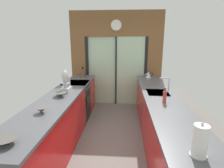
{
  "coord_description": "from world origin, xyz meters",
  "views": [
    {
      "loc": [
        0.23,
        -2.77,
        1.9
      ],
      "look_at": [
        -0.01,
        0.79,
        1.01
      ],
      "focal_mm": 28.32,
      "sensor_mm": 36.0,
      "label": 1
    }
  ],
  "objects_px": {
    "knife_block": "(83,73)",
    "oven_range": "(77,101)",
    "stand_mixer": "(66,83)",
    "mixing_bowl_near": "(6,141)",
    "mixing_bowl_far": "(60,95)",
    "soap_bottle": "(165,97)",
    "kettle": "(148,75)",
    "mixing_bowl_mid": "(42,110)",
    "paper_towel_roll": "(200,141)"
  },
  "relations": [
    {
      "from": "mixing_bowl_far",
      "to": "paper_towel_roll",
      "type": "bearing_deg",
      "value": -40.86
    },
    {
      "from": "mixing_bowl_far",
      "to": "soap_bottle",
      "type": "bearing_deg",
      "value": -6.06
    },
    {
      "from": "oven_range",
      "to": "stand_mixer",
      "type": "bearing_deg",
      "value": -88.61
    },
    {
      "from": "mixing_bowl_mid",
      "to": "kettle",
      "type": "bearing_deg",
      "value": 54.58
    },
    {
      "from": "mixing_bowl_near",
      "to": "oven_range",
      "type": "bearing_deg",
      "value": 90.41
    },
    {
      "from": "mixing_bowl_mid",
      "to": "knife_block",
      "type": "height_order",
      "value": "knife_block"
    },
    {
      "from": "oven_range",
      "to": "paper_towel_roll",
      "type": "distance_m",
      "value": 3.25
    },
    {
      "from": "oven_range",
      "to": "mixing_bowl_mid",
      "type": "xyz_separation_m",
      "value": [
        0.02,
        -1.82,
        0.51
      ]
    },
    {
      "from": "mixing_bowl_mid",
      "to": "paper_towel_roll",
      "type": "distance_m",
      "value": 1.96
    },
    {
      "from": "mixing_bowl_near",
      "to": "knife_block",
      "type": "relative_size",
      "value": 0.79
    },
    {
      "from": "mixing_bowl_near",
      "to": "stand_mixer",
      "type": "bearing_deg",
      "value": 90.0
    },
    {
      "from": "mixing_bowl_near",
      "to": "soap_bottle",
      "type": "distance_m",
      "value": 2.2
    },
    {
      "from": "mixing_bowl_mid",
      "to": "stand_mixer",
      "type": "distance_m",
      "value": 1.06
    },
    {
      "from": "stand_mixer",
      "to": "soap_bottle",
      "type": "bearing_deg",
      "value": -16.35
    },
    {
      "from": "knife_block",
      "to": "oven_range",
      "type": "bearing_deg",
      "value": -91.54
    },
    {
      "from": "oven_range",
      "to": "paper_towel_roll",
      "type": "height_order",
      "value": "paper_towel_roll"
    },
    {
      "from": "mixing_bowl_far",
      "to": "knife_block",
      "type": "relative_size",
      "value": 0.75
    },
    {
      "from": "mixing_bowl_mid",
      "to": "mixing_bowl_far",
      "type": "xyz_separation_m",
      "value": [
        -0.0,
        0.72,
        -0.0
      ]
    },
    {
      "from": "knife_block",
      "to": "stand_mixer",
      "type": "distance_m",
      "value": 1.45
    },
    {
      "from": "mixing_bowl_far",
      "to": "stand_mixer",
      "type": "xyz_separation_m",
      "value": [
        0.0,
        0.33,
        0.12
      ]
    },
    {
      "from": "knife_block",
      "to": "mixing_bowl_mid",
      "type": "bearing_deg",
      "value": -90.0
    },
    {
      "from": "soap_bottle",
      "to": "oven_range",
      "type": "bearing_deg",
      "value": 144.51
    },
    {
      "from": "oven_range",
      "to": "kettle",
      "type": "bearing_deg",
      "value": 20.91
    },
    {
      "from": "knife_block",
      "to": "mixing_bowl_far",
      "type": "bearing_deg",
      "value": -90.0
    },
    {
      "from": "mixing_bowl_mid",
      "to": "kettle",
      "type": "xyz_separation_m",
      "value": [
        1.78,
        2.51,
        0.04
      ]
    },
    {
      "from": "mixing_bowl_far",
      "to": "knife_block",
      "type": "bearing_deg",
      "value": 90.0
    },
    {
      "from": "mixing_bowl_far",
      "to": "oven_range",
      "type": "bearing_deg",
      "value": 90.97
    },
    {
      "from": "knife_block",
      "to": "mixing_bowl_near",
      "type": "bearing_deg",
      "value": -90.0
    },
    {
      "from": "oven_range",
      "to": "mixing_bowl_near",
      "type": "bearing_deg",
      "value": -89.59
    },
    {
      "from": "stand_mixer",
      "to": "paper_towel_roll",
      "type": "distance_m",
      "value": 2.58
    },
    {
      "from": "mixing_bowl_mid",
      "to": "stand_mixer",
      "type": "bearing_deg",
      "value": 90.0
    },
    {
      "from": "stand_mixer",
      "to": "paper_towel_roll",
      "type": "xyz_separation_m",
      "value": [
        1.78,
        -1.87,
        -0.02
      ]
    },
    {
      "from": "kettle",
      "to": "mixing_bowl_far",
      "type": "bearing_deg",
      "value": -135.01
    },
    {
      "from": "kettle",
      "to": "soap_bottle",
      "type": "bearing_deg",
      "value": -90.06
    },
    {
      "from": "kettle",
      "to": "knife_block",
      "type": "bearing_deg",
      "value": -179.9
    },
    {
      "from": "soap_bottle",
      "to": "mixing_bowl_mid",
      "type": "bearing_deg",
      "value": -163.27
    },
    {
      "from": "knife_block",
      "to": "kettle",
      "type": "xyz_separation_m",
      "value": [
        1.78,
        0.0,
        -0.03
      ]
    },
    {
      "from": "mixing_bowl_mid",
      "to": "paper_towel_roll",
      "type": "bearing_deg",
      "value": -24.62
    },
    {
      "from": "soap_bottle",
      "to": "paper_towel_roll",
      "type": "relative_size",
      "value": 0.77
    },
    {
      "from": "paper_towel_roll",
      "to": "knife_block",
      "type": "bearing_deg",
      "value": 118.21
    },
    {
      "from": "stand_mixer",
      "to": "mixing_bowl_far",
      "type": "bearing_deg",
      "value": -90.0
    },
    {
      "from": "stand_mixer",
      "to": "soap_bottle",
      "type": "relative_size",
      "value": 1.72
    },
    {
      "from": "paper_towel_roll",
      "to": "stand_mixer",
      "type": "bearing_deg",
      "value": 133.55
    },
    {
      "from": "oven_range",
      "to": "kettle",
      "type": "relative_size",
      "value": 3.96
    },
    {
      "from": "stand_mixer",
      "to": "paper_towel_roll",
      "type": "bearing_deg",
      "value": -46.45
    },
    {
      "from": "stand_mixer",
      "to": "paper_towel_roll",
      "type": "height_order",
      "value": "stand_mixer"
    },
    {
      "from": "mixing_bowl_far",
      "to": "paper_towel_roll",
      "type": "distance_m",
      "value": 2.36
    },
    {
      "from": "knife_block",
      "to": "soap_bottle",
      "type": "height_order",
      "value": "knife_block"
    },
    {
      "from": "stand_mixer",
      "to": "kettle",
      "type": "xyz_separation_m",
      "value": [
        1.78,
        1.45,
        -0.08
      ]
    },
    {
      "from": "oven_range",
      "to": "mixing_bowl_mid",
      "type": "height_order",
      "value": "mixing_bowl_mid"
    }
  ]
}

